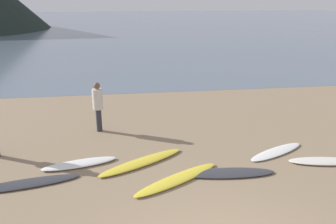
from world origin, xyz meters
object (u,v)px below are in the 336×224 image
object	(u,v)px
surfboard_5	(276,152)
person_1	(98,103)
surfboard_0	(25,184)
surfboard_3	(177,179)
surfboard_2	(142,162)
surfboard_1	(80,164)
surfboard_4	(228,173)
surfboard_6	(324,161)

from	to	relation	value
surfboard_5	person_1	bearing A→B (deg)	128.06
surfboard_0	surfboard_3	xyz separation A→B (m)	(3.73, -0.33, 0.01)
surfboard_2	surfboard_5	xyz separation A→B (m)	(3.98, 0.11, -0.01)
surfboard_5	person_1	world-z (taller)	person_1
surfboard_1	surfboard_3	world-z (taller)	surfboard_1
surfboard_3	surfboard_4	size ratio (longest dim) A/B	1.08
surfboard_4	person_1	world-z (taller)	person_1
surfboard_2	surfboard_3	bearing A→B (deg)	-82.18
surfboard_0	surfboard_4	bearing A→B (deg)	-12.83
surfboard_2	surfboard_3	xyz separation A→B (m)	(0.81, -1.05, -0.00)
surfboard_4	surfboard_6	world-z (taller)	surfboard_6
surfboard_4	surfboard_3	bearing A→B (deg)	-169.81
surfboard_2	surfboard_6	size ratio (longest dim) A/B	1.39
surfboard_4	surfboard_6	size ratio (longest dim) A/B	1.26
surfboard_5	person_1	distance (m)	5.90
surfboard_4	surfboard_2	bearing A→B (deg)	161.65
surfboard_4	surfboard_5	size ratio (longest dim) A/B	1.14
surfboard_2	surfboard_3	distance (m)	1.33
surfboard_2	surfboard_4	bearing A→B (deg)	-52.85
person_1	surfboard_1	bearing A→B (deg)	-80.87
surfboard_1	surfboard_3	size ratio (longest dim) A/B	0.77
surfboard_3	surfboard_5	bearing A→B (deg)	-10.40
surfboard_1	surfboard_4	world-z (taller)	surfboard_1
surfboard_0	surfboard_1	bearing A→B (deg)	24.86
surfboard_3	surfboard_6	size ratio (longest dim) A/B	1.35
surfboard_0	surfboard_2	size ratio (longest dim) A/B	0.97
surfboard_3	surfboard_4	bearing A→B (deg)	-25.09
surfboard_4	surfboard_5	distance (m)	2.09
surfboard_3	surfboard_5	size ratio (longest dim) A/B	1.23
surfboard_0	person_1	distance (m)	3.86
surfboard_2	surfboard_5	bearing A→B (deg)	-28.16
surfboard_4	surfboard_0	bearing A→B (deg)	-177.53
surfboard_2	surfboard_6	xyz separation A→B (m)	(4.99, -0.68, 0.00)
surfboard_4	surfboard_6	bearing A→B (deg)	9.61
person_1	surfboard_5	bearing A→B (deg)	-6.69
surfboard_1	surfboard_6	distance (m)	6.74
surfboard_2	surfboard_4	xyz separation A→B (m)	(2.16, -0.92, -0.01)
surfboard_3	surfboard_2	bearing A→B (deg)	97.05
surfboard_3	surfboard_4	world-z (taller)	surfboard_3
surfboard_0	surfboard_5	bearing A→B (deg)	-3.68
surfboard_1	surfboard_6	world-z (taller)	surfboard_1
surfboard_3	person_1	distance (m)	4.34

